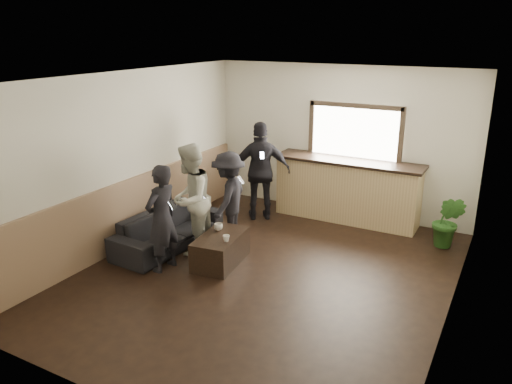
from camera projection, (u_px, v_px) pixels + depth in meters
The scene contains 12 objects.
ground at pixel (265, 274), 7.26m from camera, with size 5.00×6.00×0.01m, color black.
room_shell at pixel (220, 171), 7.14m from camera, with size 5.01×6.01×2.80m.
bar_counter at pixel (347, 186), 9.18m from camera, with size 2.70×0.68×2.13m.
sofa at pixel (168, 229), 8.13m from camera, with size 1.99×0.78×0.58m, color black.
coffee_table at pixel (221, 249), 7.55m from camera, with size 0.56×1.01×0.45m, color black.
cup_a at pixel (218, 227), 7.67m from camera, with size 0.13×0.13×0.10m, color silver.
cup_b at pixel (226, 238), 7.26m from camera, with size 0.10×0.10×0.09m, color silver.
potted_plant at pixel (448, 222), 8.02m from camera, with size 0.49×0.40×0.90m, color #2D6623.
person_a at pixel (162, 218), 7.18m from camera, with size 0.49×0.62×1.60m.
person_b at pixel (190, 199), 7.76m from camera, with size 0.86×1.00×1.75m.
person_c at pixel (229, 198), 8.15m from camera, with size 0.73×1.08×1.54m.
person_d at pixel (261, 171), 9.14m from camera, with size 1.14×0.95×1.83m.
Camera 1 is at (3.00, -5.80, 3.40)m, focal length 35.00 mm.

